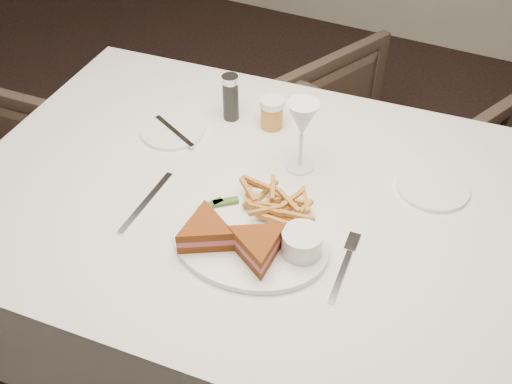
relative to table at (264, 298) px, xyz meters
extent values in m
plane|color=black|center=(-0.35, -0.21, -0.38)|extent=(5.00, 5.00, 0.00)
cube|color=silver|center=(0.00, 0.00, 0.00)|extent=(1.43, 1.03, 0.75)
imported|color=#45342A|center=(0.08, 0.85, -0.06)|extent=(0.80, 0.78, 0.64)
ellipsoid|color=white|center=(0.03, -0.14, 0.38)|extent=(0.34, 0.28, 0.01)
cube|color=silver|center=(-0.22, -0.14, 0.38)|extent=(0.02, 0.21, 0.00)
cylinder|color=white|center=(-0.31, 0.10, 0.38)|extent=(0.16, 0.16, 0.01)
cylinder|color=white|center=(0.32, 0.18, 0.38)|extent=(0.16, 0.16, 0.01)
cylinder|color=black|center=(-0.20, 0.22, 0.44)|extent=(0.04, 0.04, 0.12)
cylinder|color=#AE7329|center=(-0.10, 0.23, 0.42)|extent=(0.06, 0.06, 0.08)
cube|color=#395E21|center=(-0.06, -0.08, 0.40)|extent=(0.05, 0.05, 0.01)
cube|color=#395E21|center=(-0.08, -0.10, 0.40)|extent=(0.04, 0.06, 0.01)
cylinder|color=white|center=(0.14, -0.13, 0.42)|extent=(0.08, 0.08, 0.05)
camera|label=1|loc=(0.38, -0.83, 1.23)|focal=40.00mm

